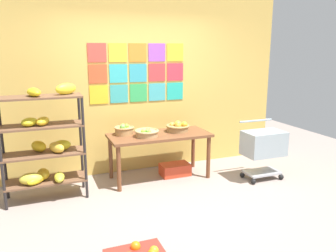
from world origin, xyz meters
The scene contains 9 objects.
ground centered at (0.00, 0.00, 0.00)m, with size 9.16×9.16×0.00m, color gray.
back_wall_with_art centered at (0.00, 1.61, 1.44)m, with size 4.95×0.07×2.87m.
banana_shelf_unit centered at (-1.44, 0.94, 0.76)m, with size 1.02×0.48×1.51m.
display_table centered at (0.18, 1.09, 0.61)m, with size 1.51×0.66×0.69m.
fruit_basket_centre centered at (0.50, 1.13, 0.76)m, with size 0.36×0.36×0.17m.
fruit_basket_left centered at (-0.04, 1.01, 0.75)m, with size 0.35×0.35×0.12m.
fruit_basket_right centered at (-0.32, 1.24, 0.77)m, with size 0.29×0.29×0.17m.
produce_crate_under_table centered at (0.44, 1.11, 0.09)m, with size 0.45×0.28×0.18m, color red.
shopping_cart centered at (1.62, 0.49, 0.52)m, with size 0.60×0.43×0.87m.
Camera 1 is at (-1.48, -3.52, 1.94)m, focal length 36.14 mm.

